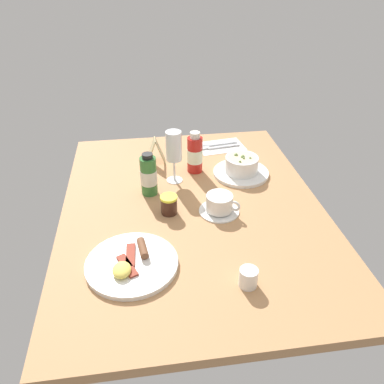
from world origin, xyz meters
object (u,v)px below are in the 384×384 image
coffee_cup (220,204)px  sauce_bottle_green (149,176)px  porridge_bowl (241,167)px  menu_card (155,151)px  wine_glass (174,148)px  breakfast_plate (132,264)px  creamer_jug (248,277)px  sauce_bottle_red (195,154)px  cutlery_setting (220,146)px  jam_jar (169,205)px

coffee_cup → sauce_bottle_green: (14.14, 21.43, 4.00)cm
porridge_bowl → menu_card: bearing=65.6°
porridge_bowl → wine_glass: size_ratio=1.08×
menu_card → breakfast_plate: bearing=170.0°
creamer_jug → wine_glass: 55.58cm
sauce_bottle_red → cutlery_setting: bearing=-35.6°
creamer_jug → jam_jar: bearing=26.5°
sauce_bottle_red → breakfast_plate: (-48.16, 24.09, -6.14)cm
porridge_bowl → sauce_bottle_red: bearing=73.3°
wine_glass → breakfast_plate: size_ratio=0.77×
jam_jar → sauce_bottle_red: 28.44cm
wine_glass → jam_jar: wine_glass is taller
porridge_bowl → creamer_jug: bearing=167.5°
jam_jar → breakfast_plate: jam_jar is taller
creamer_jug → sauce_bottle_green: bearing=25.8°
cutlery_setting → creamer_jug: creamer_jug is taller
coffee_cup → jam_jar: size_ratio=2.08×
cutlery_setting → jam_jar: jam_jar is taller
cutlery_setting → jam_jar: size_ratio=3.32×
creamer_jug → jam_jar: 37.34cm
porridge_bowl → sauce_bottle_red: sauce_bottle_red is taller
coffee_cup → breakfast_plate: size_ratio=0.52×
wine_glass → sauce_bottle_red: wine_glass is taller
breakfast_plate → menu_card: (57.04, -10.07, 4.01)cm
cutlery_setting → coffee_cup: 47.07cm
sauce_bottle_red → creamer_jug: bearing=-175.5°
cutlery_setting → sauce_bottle_red: size_ratio=1.31×
porridge_bowl → cutlery_setting: bearing=7.3°
sauce_bottle_red → coffee_cup: bearing=-171.9°
coffee_cup → sauce_bottle_red: sauce_bottle_red is taller
coffee_cup → sauce_bottle_green: sauce_bottle_green is taller
creamer_jug → sauce_bottle_red: size_ratio=0.36×
jam_jar → sauce_bottle_red: (25.49, -12.01, 3.91)cm
creamer_jug → coffee_cup: bearing=1.3°
porridge_bowl → creamer_jug: (-53.94, 11.94, -0.61)cm
jam_jar → sauce_bottle_red: bearing=-25.2°
sauce_bottle_red → breakfast_plate: 54.19cm
porridge_bowl → breakfast_plate: 59.35cm
cutlery_setting → porridge_bowl: bearing=-172.7°
sauce_bottle_red → menu_card: (8.88, 14.03, -2.13)cm
cutlery_setting → wine_glass: bearing=138.6°
coffee_cup → wine_glass: (21.34, 12.13, 9.88)cm
coffee_cup → wine_glass: bearing=29.6°
sauce_bottle_red → menu_card: bearing=57.6°
breakfast_plate → creamer_jug: bearing=-110.5°
creamer_jug → cutlery_setting: bearing=-6.5°
cutlery_setting → wine_glass: (-24.65, 21.74, 12.55)cm
coffee_cup → creamer_jug: 31.77cm
creamer_jug → menu_card: menu_card is taller
cutlery_setting → coffee_cup: size_ratio=1.60×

